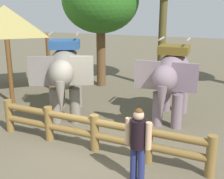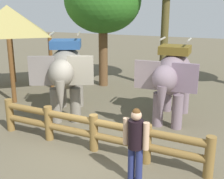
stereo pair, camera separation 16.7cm
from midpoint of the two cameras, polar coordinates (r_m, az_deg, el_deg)
ground_plane at (r=8.51m, az=-2.81°, el=-11.44°), size 60.00×60.00×0.00m
log_fence at (r=8.23m, az=-2.94°, el=-7.81°), size 6.37×0.72×1.05m
elephant_near_left at (r=10.53m, az=-8.34°, el=3.58°), size 2.65×3.53×2.98m
elephant_center at (r=10.16m, az=11.98°, el=2.47°), size 1.89×3.29×2.84m
tourist_woman_in_black at (r=6.68m, az=5.30°, el=-9.73°), size 0.63×0.40×1.79m
thatched_shelter at (r=14.10m, az=-19.00°, el=12.32°), size 3.66×3.66×3.88m
tree_far_left at (r=14.36m, az=-1.44°, el=16.65°), size 3.58×3.58×5.61m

